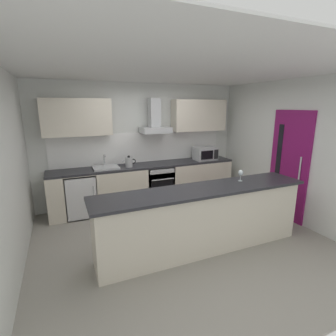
{
  "coord_description": "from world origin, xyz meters",
  "views": [
    {
      "loc": [
        -1.66,
        -3.55,
        2.12
      ],
      "look_at": [
        0.05,
        0.47,
        1.05
      ],
      "focal_mm": 27.19,
      "sensor_mm": 36.0,
      "label": 1
    }
  ],
  "objects_px": {
    "range_hood": "(155,122)",
    "kettle": "(129,162)",
    "sink": "(106,167)",
    "refrigerator": "(81,195)",
    "oven": "(158,183)",
    "microwave": "(205,153)",
    "wine_glass": "(241,173)"
  },
  "relations": [
    {
      "from": "oven",
      "to": "range_hood",
      "type": "xyz_separation_m",
      "value": [
        0.0,
        0.13,
        1.33
      ]
    },
    {
      "from": "microwave",
      "to": "kettle",
      "type": "bearing_deg",
      "value": -179.82
    },
    {
      "from": "refrigerator",
      "to": "range_hood",
      "type": "relative_size",
      "value": 1.18
    },
    {
      "from": "kettle",
      "to": "range_hood",
      "type": "relative_size",
      "value": 0.4
    },
    {
      "from": "refrigerator",
      "to": "wine_glass",
      "type": "height_order",
      "value": "wine_glass"
    },
    {
      "from": "microwave",
      "to": "wine_glass",
      "type": "height_order",
      "value": "microwave"
    },
    {
      "from": "range_hood",
      "to": "sink",
      "type": "bearing_deg",
      "value": -173.86
    },
    {
      "from": "microwave",
      "to": "sink",
      "type": "height_order",
      "value": "microwave"
    },
    {
      "from": "range_hood",
      "to": "wine_glass",
      "type": "xyz_separation_m",
      "value": [
        0.67,
        -2.06,
        -0.7
      ]
    },
    {
      "from": "range_hood",
      "to": "kettle",
      "type": "bearing_deg",
      "value": -165.58
    },
    {
      "from": "oven",
      "to": "kettle",
      "type": "bearing_deg",
      "value": -176.96
    },
    {
      "from": "oven",
      "to": "range_hood",
      "type": "bearing_deg",
      "value": 90.0
    },
    {
      "from": "oven",
      "to": "refrigerator",
      "type": "xyz_separation_m",
      "value": [
        -1.62,
        -0.0,
        -0.03
      ]
    },
    {
      "from": "sink",
      "to": "wine_glass",
      "type": "relative_size",
      "value": 2.81
    },
    {
      "from": "sink",
      "to": "wine_glass",
      "type": "xyz_separation_m",
      "value": [
        1.77,
        -1.94,
        0.16
      ]
    },
    {
      "from": "oven",
      "to": "kettle",
      "type": "xyz_separation_m",
      "value": [
        -0.63,
        -0.03,
        0.55
      ]
    },
    {
      "from": "range_hood",
      "to": "wine_glass",
      "type": "relative_size",
      "value": 4.05
    },
    {
      "from": "refrigerator",
      "to": "sink",
      "type": "distance_m",
      "value": 0.72
    },
    {
      "from": "range_hood",
      "to": "oven",
      "type": "bearing_deg",
      "value": -90.0
    },
    {
      "from": "microwave",
      "to": "kettle",
      "type": "xyz_separation_m",
      "value": [
        -1.81,
        -0.01,
        -0.04
      ]
    },
    {
      "from": "microwave",
      "to": "range_hood",
      "type": "distance_m",
      "value": 1.39
    },
    {
      "from": "sink",
      "to": "kettle",
      "type": "height_order",
      "value": "sink"
    },
    {
      "from": "kettle",
      "to": "refrigerator",
      "type": "bearing_deg",
      "value": 178.2
    },
    {
      "from": "sink",
      "to": "range_hood",
      "type": "xyz_separation_m",
      "value": [
        1.1,
        0.12,
        0.86
      ]
    },
    {
      "from": "refrigerator",
      "to": "range_hood",
      "type": "height_order",
      "value": "range_hood"
    },
    {
      "from": "refrigerator",
      "to": "microwave",
      "type": "xyz_separation_m",
      "value": [
        2.79,
        -0.03,
        0.62
      ]
    },
    {
      "from": "refrigerator",
      "to": "microwave",
      "type": "bearing_deg",
      "value": -0.52
    },
    {
      "from": "oven",
      "to": "microwave",
      "type": "xyz_separation_m",
      "value": [
        1.17,
        -0.03,
        0.59
      ]
    },
    {
      "from": "oven",
      "to": "microwave",
      "type": "relative_size",
      "value": 1.6
    },
    {
      "from": "range_hood",
      "to": "refrigerator",
      "type": "bearing_deg",
      "value": -175.34
    },
    {
      "from": "microwave",
      "to": "kettle",
      "type": "relative_size",
      "value": 1.73
    },
    {
      "from": "oven",
      "to": "refrigerator",
      "type": "bearing_deg",
      "value": -179.9
    }
  ]
}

